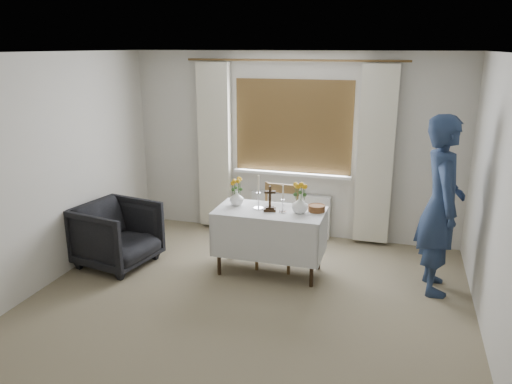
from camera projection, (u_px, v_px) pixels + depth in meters
ground at (235, 322)px, 4.80m from camera, size 5.00×5.00×0.00m
altar_table at (270, 241)px, 5.77m from camera, size 1.24×0.64×0.76m
wooden_chair at (277, 227)px, 5.91m from camera, size 0.46×0.46×0.98m
armchair at (117, 235)px, 5.97m from camera, size 0.98×0.96×0.77m
person at (441, 205)px, 5.21m from camera, size 0.54×0.75×1.91m
radiator at (291, 214)px, 6.94m from camera, size 1.10×0.10×0.60m
wooden_cross at (270, 199)px, 5.60m from camera, size 0.16×0.13×0.29m
candlestick_left at (258, 192)px, 5.66m from camera, size 0.14×0.14×0.40m
candlestick_right at (283, 199)px, 5.55m from camera, size 0.10×0.10×0.31m
flower_vase_left at (237, 198)px, 5.82m from camera, size 0.17×0.17×0.17m
flower_vase_right at (300, 205)px, 5.54m from camera, size 0.24×0.24×0.19m
wicker_basket at (317, 208)px, 5.62m from camera, size 0.24×0.24×0.07m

